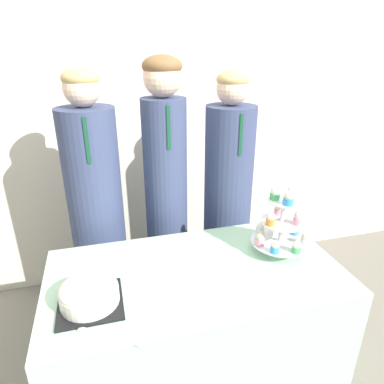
{
  "coord_description": "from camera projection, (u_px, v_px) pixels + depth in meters",
  "views": [
    {
      "loc": [
        -0.34,
        -0.85,
        1.64
      ],
      "look_at": [
        -0.01,
        0.37,
        1.1
      ],
      "focal_mm": 32.0,
      "sensor_mm": 36.0,
      "label": 1
    }
  ],
  "objects": [
    {
      "name": "wall_back",
      "position": [
        149.0,
        93.0,
        2.26
      ],
      "size": [
        9.0,
        0.06,
        2.7
      ],
      "color": "beige",
      "rests_on": "ground_plane"
    },
    {
      "name": "table",
      "position": [
        195.0,
        334.0,
        1.63
      ],
      "size": [
        1.27,
        0.67,
        0.74
      ],
      "color": "#A8DBB2",
      "rests_on": "ground_plane"
    },
    {
      "name": "cupcake_stand",
      "position": [
        281.0,
        224.0,
        1.58
      ],
      "size": [
        0.27,
        0.27,
        0.33
      ],
      "color": "silver",
      "rests_on": "table"
    },
    {
      "name": "student_1",
      "position": [
        166.0,
        202.0,
        1.99
      ],
      "size": [
        0.24,
        0.25,
        1.6
      ],
      "color": "#384266",
      "rests_on": "ground_plane"
    },
    {
      "name": "student_0",
      "position": [
        98.0,
        220.0,
        1.92
      ],
      "size": [
        0.3,
        0.3,
        1.55
      ],
      "color": "#384266",
      "rests_on": "ground_plane"
    },
    {
      "name": "student_2",
      "position": [
        227.0,
        206.0,
        2.11
      ],
      "size": [
        0.29,
        0.29,
        1.52
      ],
      "color": "#384266",
      "rests_on": "ground_plane"
    },
    {
      "name": "round_cake",
      "position": [
        89.0,
        293.0,
        1.27
      ],
      "size": [
        0.24,
        0.24,
        0.11
      ],
      "color": "black",
      "rests_on": "table"
    },
    {
      "name": "cake_knife",
      "position": [
        98.0,
        334.0,
        1.16
      ],
      "size": [
        0.21,
        0.14,
        0.01
      ],
      "rotation": [
        0.0,
        0.0,
        -0.55
      ],
      "color": "silver",
      "rests_on": "table"
    }
  ]
}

